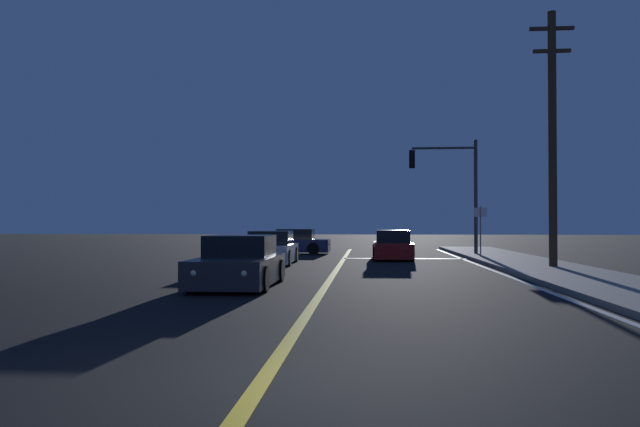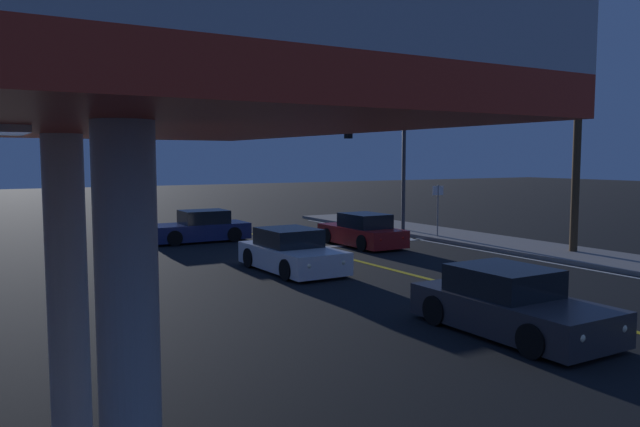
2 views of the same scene
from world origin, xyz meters
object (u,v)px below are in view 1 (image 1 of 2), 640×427
at_px(car_mid_block_navy, 292,243).
at_px(utility_pole_right, 552,135).
at_px(street_sign_corner, 480,224).
at_px(car_distant_tail_white, 270,250).
at_px(car_lead_oncoming_charcoal, 239,264).
at_px(car_following_oncoming_red, 392,247).
at_px(traffic_signal_near_right, 452,179).

relative_size(car_mid_block_navy, utility_pole_right, 0.46).
bearing_deg(utility_pole_right, street_sign_corner, 103.38).
bearing_deg(street_sign_corner, car_distant_tail_white, -159.43).
xyz_separation_m(car_lead_oncoming_charcoal, car_following_oncoming_red, (4.52, 11.91, -0.00)).
distance_m(car_distant_tail_white, street_sign_corner, 9.73).
bearing_deg(car_mid_block_navy, car_following_oncoming_red, -130.84).
relative_size(car_distant_tail_white, car_mid_block_navy, 0.99).
distance_m(car_lead_oncoming_charcoal, street_sign_corner, 14.62).
bearing_deg(car_mid_block_navy, street_sign_corner, -116.27).
bearing_deg(car_following_oncoming_red, traffic_signal_near_right, 41.88).
relative_size(car_lead_oncoming_charcoal, car_mid_block_navy, 1.00).
bearing_deg(car_following_oncoming_red, car_lead_oncoming_charcoal, -110.50).
distance_m(utility_pole_right, street_sign_corner, 6.81).
xyz_separation_m(car_distant_tail_white, traffic_signal_near_right, (8.18, 6.20, 3.28)).
distance_m(traffic_signal_near_right, street_sign_corner, 3.69).
bearing_deg(traffic_signal_near_right, car_following_oncoming_red, 41.61).
xyz_separation_m(traffic_signal_near_right, street_sign_corner, (0.87, -2.80, -2.24)).
height_order(car_mid_block_navy, utility_pole_right, utility_pole_right).
xyz_separation_m(car_following_oncoming_red, car_mid_block_navy, (-5.24, 4.67, 0.00)).
distance_m(car_distant_tail_white, car_following_oncoming_red, 6.15).
distance_m(car_lead_oncoming_charcoal, car_mid_block_navy, 16.59).
xyz_separation_m(car_lead_oncoming_charcoal, traffic_signal_near_right, (7.61, 14.66, 3.28)).
bearing_deg(traffic_signal_near_right, car_mid_block_navy, -12.97).
bearing_deg(car_distant_tail_white, car_lead_oncoming_charcoal, 92.98).
height_order(car_distant_tail_white, traffic_signal_near_right, traffic_signal_near_right).
height_order(car_following_oncoming_red, traffic_signal_near_right, traffic_signal_near_right).
height_order(car_distant_tail_white, car_mid_block_navy, same).
relative_size(car_mid_block_navy, traffic_signal_near_right, 0.72).
height_order(car_mid_block_navy, traffic_signal_near_right, traffic_signal_near_right).
bearing_deg(car_following_oncoming_red, car_distant_tail_white, -145.58).
height_order(car_following_oncoming_red, street_sign_corner, street_sign_corner).
relative_size(traffic_signal_near_right, utility_pole_right, 0.64).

